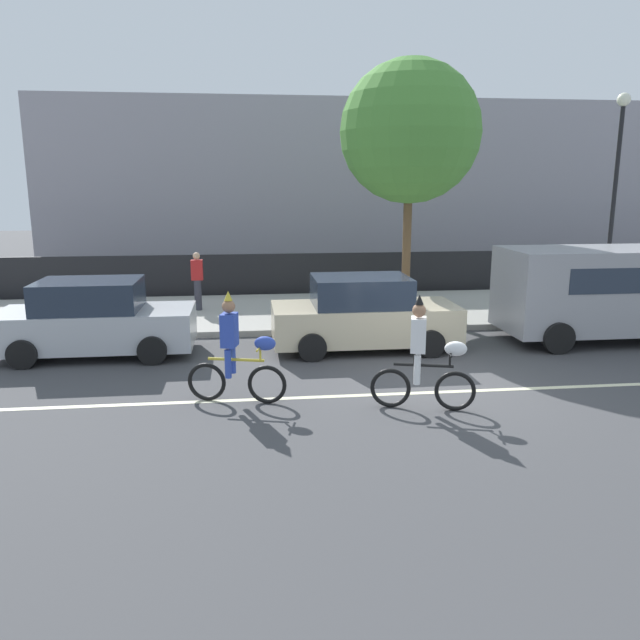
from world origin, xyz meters
TOP-DOWN VIEW (x-y plane):
  - ground_plane at (0.00, 0.00)m, footprint 80.00×80.00m
  - road_centre_line at (0.00, -0.50)m, footprint 36.00×0.14m
  - sidewalk_curb at (0.00, 6.50)m, footprint 60.00×5.00m
  - fence_line at (0.00, 9.40)m, footprint 40.00×0.08m
  - building_backdrop at (2.48, 18.00)m, footprint 28.00×8.00m
  - parade_cyclist_cobalt at (-3.73, -0.57)m, footprint 1.68×0.60m
  - parade_cyclist_zebra at (-0.69, -1.27)m, footprint 1.68×0.61m
  - parked_van_grey at (4.95, 2.70)m, footprint 5.00×2.22m
  - parked_car_silver at (-6.78, 2.75)m, footprint 4.10×1.92m
  - parked_car_beige at (-0.96, 2.61)m, footprint 4.10×1.92m
  - street_lamp_post at (6.66, 5.77)m, footprint 0.36×0.36m
  - street_tree_near_lamp at (0.99, 6.47)m, footprint 3.85×3.85m
  - pedestrian_onlooker at (-4.89, 6.72)m, footprint 0.32×0.20m

SIDE VIEW (x-z plane):
  - ground_plane at x=0.00m, z-range 0.00..0.00m
  - road_centre_line at x=0.00m, z-range 0.00..0.01m
  - sidewalk_curb at x=0.00m, z-range 0.00..0.15m
  - fence_line at x=0.00m, z-range 0.00..1.40m
  - parked_car_silver at x=-6.78m, z-range -0.04..1.60m
  - parked_car_beige at x=-0.96m, z-range -0.04..1.60m
  - parade_cyclist_cobalt at x=-3.73m, z-range -0.12..1.80m
  - parade_cyclist_zebra at x=-0.69m, z-range -0.12..1.80m
  - pedestrian_onlooker at x=-4.89m, z-range 0.20..1.82m
  - parked_van_grey at x=4.95m, z-range 0.19..2.37m
  - building_backdrop at x=2.48m, z-range 0.00..6.88m
  - street_lamp_post at x=6.66m, z-range 1.06..6.92m
  - street_tree_near_lamp at x=0.99m, z-range 1.60..8.38m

